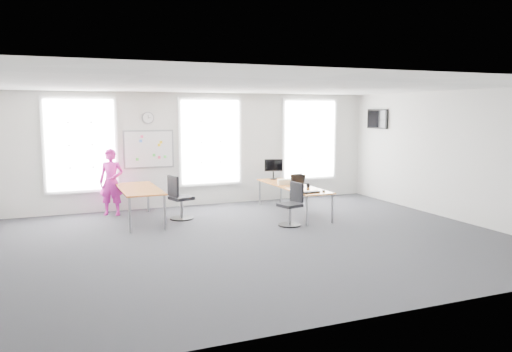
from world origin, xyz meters
name	(u,v)px	position (x,y,z in m)	size (l,w,h in m)	color
floor	(256,240)	(0.00, 0.00, 0.00)	(10.00, 10.00, 0.00)	#292A2F
ceiling	(256,86)	(0.00, 0.00, 3.00)	(10.00, 10.00, 0.00)	white
wall_back	(199,150)	(0.00, 4.00, 1.50)	(10.00, 10.00, 0.00)	silver
wall_front	(381,197)	(0.00, -4.00, 1.50)	(10.00, 10.00, 0.00)	silver
wall_right	(456,156)	(5.00, 0.00, 1.50)	(10.00, 10.00, 0.00)	silver
window_left	(81,145)	(-3.00, 3.97, 1.70)	(1.60, 0.06, 2.20)	white
window_mid	(211,142)	(0.30, 3.97, 1.70)	(1.60, 0.06, 2.20)	white
window_right	(309,139)	(3.30, 3.97, 1.70)	(1.60, 0.06, 2.20)	white
desk_right	(293,187)	(1.83, 2.07, 0.65)	(0.76, 2.85, 0.69)	orange
desk_left	(139,191)	(-1.85, 2.53, 0.71)	(0.85, 2.13, 0.78)	orange
chair_right	(292,207)	(1.21, 0.87, 0.42)	(0.53, 0.52, 0.95)	black
chair_left	(179,200)	(-0.96, 2.41, 0.45)	(0.58, 0.58, 1.04)	black
person	(111,182)	(-2.35, 3.52, 0.81)	(0.59, 0.39, 1.62)	#D4229F
whiteboard	(149,149)	(-1.35, 3.97, 1.55)	(1.20, 0.03, 0.90)	white
wall_clock	(148,118)	(-1.35, 3.97, 2.35)	(0.30, 0.30, 0.04)	gray
tv	(377,119)	(4.95, 3.00, 2.30)	(0.06, 0.90, 0.55)	black
keyboard	(311,192)	(1.72, 0.91, 0.70)	(0.43, 0.15, 0.02)	black
mouse	(324,191)	(2.04, 0.92, 0.71)	(0.07, 0.11, 0.04)	black
lens_cap	(308,189)	(1.88, 1.36, 0.70)	(0.07, 0.07, 0.01)	black
headphones	(305,186)	(1.92, 1.60, 0.75)	(0.20, 0.10, 0.12)	black
laptop_sleeve	(298,180)	(1.91, 1.95, 0.84)	(0.37, 0.25, 0.29)	black
paper_stack	(285,182)	(1.75, 2.35, 0.75)	(0.36, 0.27, 0.12)	#F0E3C1
monitor	(274,167)	(1.85, 3.29, 1.02)	(0.48, 0.20, 0.54)	black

